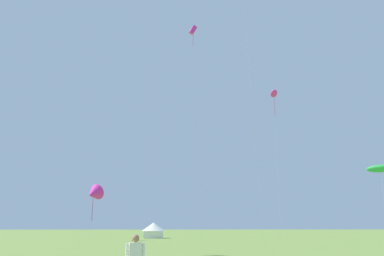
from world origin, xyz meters
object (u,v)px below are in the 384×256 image
Objects in this scene: festival_tent_right at (154,230)px; kite_magenta_parafoil at (274,94)px; kite_magenta_delta at (93,194)px; kite_magenta_box at (193,31)px; kite_green_parafoil at (381,169)px.

kite_magenta_parafoil is at bearing -31.70° from festival_tent_right.
kite_magenta_parafoil is 28.71m from festival_tent_right.
kite_magenta_delta is at bearing 178.28° from kite_magenta_parafoil.
festival_tent_right is at bearing 148.30° from kite_magenta_parafoil.
kite_magenta_box is 1.59× the size of kite_magenta_parafoil.
kite_magenta_delta is 2.03× the size of festival_tent_right.
kite_green_parafoil is 1.17× the size of kite_magenta_delta.
kite_magenta_box is at bearing 159.59° from kite_magenta_parafoil.
kite_magenta_parafoil is at bearing -1.72° from kite_magenta_delta.
kite_green_parafoil is at bearing -50.97° from kite_magenta_parafoil.
kite_magenta_parafoil is (25.81, -0.78, 14.70)m from kite_magenta_delta.
kite_green_parafoil reaches higher than kite_magenta_delta.
kite_magenta_delta is at bearing -165.61° from kite_magenta_box.
kite_magenta_parafoil is at bearing 129.03° from kite_green_parafoil.
kite_magenta_parafoil is (-9.01, 11.11, 12.63)m from kite_green_parafoil.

